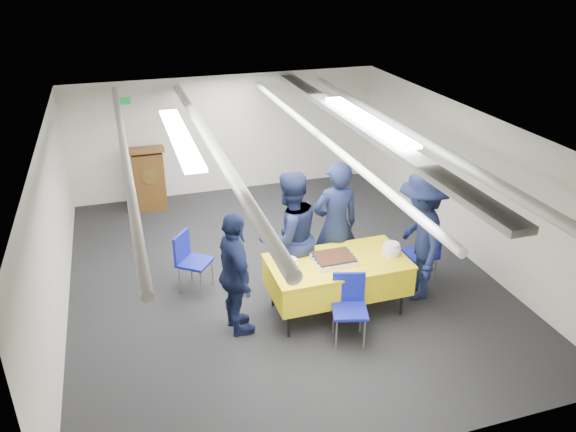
{
  "coord_description": "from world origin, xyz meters",
  "views": [
    {
      "loc": [
        -2.05,
        -6.94,
        4.42
      ],
      "look_at": [
        0.07,
        -0.2,
        1.05
      ],
      "focal_mm": 35.0,
      "sensor_mm": 36.0,
      "label": 1
    }
  ],
  "objects_px": {
    "serving_table": "(337,274)",
    "sailor_b": "(289,237)",
    "podium": "(149,177)",
    "sailor_d": "(420,237)",
    "sailor_a": "(335,226)",
    "chair_right": "(426,248)",
    "sailor_c": "(235,275)",
    "chair_near": "(349,301)",
    "chair_left": "(189,256)",
    "sheet_cake": "(334,259)"
  },
  "relations": [
    {
      "from": "chair_right",
      "to": "sailor_d",
      "type": "relative_size",
      "value": 0.48
    },
    {
      "from": "chair_near",
      "to": "sailor_b",
      "type": "distance_m",
      "value": 1.24
    },
    {
      "from": "serving_table",
      "to": "sailor_b",
      "type": "height_order",
      "value": "sailor_b"
    },
    {
      "from": "podium",
      "to": "sailor_a",
      "type": "height_order",
      "value": "sailor_a"
    },
    {
      "from": "serving_table",
      "to": "sailor_c",
      "type": "bearing_deg",
      "value": -178.76
    },
    {
      "from": "sheet_cake",
      "to": "chair_near",
      "type": "relative_size",
      "value": 0.61
    },
    {
      "from": "sailor_d",
      "to": "sailor_c",
      "type": "bearing_deg",
      "value": -73.97
    },
    {
      "from": "chair_near",
      "to": "chair_left",
      "type": "relative_size",
      "value": 1.0
    },
    {
      "from": "serving_table",
      "to": "podium",
      "type": "xyz_separation_m",
      "value": [
        -2.06,
        4.16,
        0.05
      ]
    },
    {
      "from": "chair_left",
      "to": "sailor_c",
      "type": "height_order",
      "value": "sailor_c"
    },
    {
      "from": "sailor_a",
      "to": "chair_right",
      "type": "bearing_deg",
      "value": 165.18
    },
    {
      "from": "chair_left",
      "to": "sailor_c",
      "type": "distance_m",
      "value": 1.26
    },
    {
      "from": "serving_table",
      "to": "sailor_b",
      "type": "bearing_deg",
      "value": 133.89
    },
    {
      "from": "sailor_a",
      "to": "sailor_b",
      "type": "xyz_separation_m",
      "value": [
        -0.7,
        -0.11,
        -0.01
      ]
    },
    {
      "from": "chair_right",
      "to": "chair_left",
      "type": "relative_size",
      "value": 1.0
    },
    {
      "from": "chair_right",
      "to": "sailor_a",
      "type": "height_order",
      "value": "sailor_a"
    },
    {
      "from": "chair_left",
      "to": "chair_right",
      "type": "bearing_deg",
      "value": -13.38
    },
    {
      "from": "podium",
      "to": "chair_near",
      "type": "bearing_deg",
      "value": -67.25
    },
    {
      "from": "chair_near",
      "to": "chair_left",
      "type": "xyz_separation_m",
      "value": [
        -1.7,
        1.7,
        0.0
      ]
    },
    {
      "from": "sailor_c",
      "to": "sailor_d",
      "type": "xyz_separation_m",
      "value": [
        2.57,
        0.06,
        0.09
      ]
    },
    {
      "from": "serving_table",
      "to": "chair_near",
      "type": "relative_size",
      "value": 2.08
    },
    {
      "from": "sheet_cake",
      "to": "sailor_c",
      "type": "height_order",
      "value": "sailor_c"
    },
    {
      "from": "sailor_d",
      "to": "chair_near",
      "type": "bearing_deg",
      "value": -49.96
    },
    {
      "from": "sailor_a",
      "to": "chair_left",
      "type": "bearing_deg",
      "value": -16.88
    },
    {
      "from": "sailor_b",
      "to": "chair_right",
      "type": "bearing_deg",
      "value": 158.71
    },
    {
      "from": "sailor_b",
      "to": "sailor_d",
      "type": "relative_size",
      "value": 1.02
    },
    {
      "from": "sailor_a",
      "to": "serving_table",
      "type": "bearing_deg",
      "value": 69.01
    },
    {
      "from": "chair_right",
      "to": "sailor_c",
      "type": "relative_size",
      "value": 0.53
    },
    {
      "from": "serving_table",
      "to": "podium",
      "type": "bearing_deg",
      "value": 116.38
    },
    {
      "from": "serving_table",
      "to": "podium",
      "type": "relative_size",
      "value": 1.44
    },
    {
      "from": "sailor_b",
      "to": "sailor_c",
      "type": "xyz_separation_m",
      "value": [
        -0.87,
        -0.55,
        -0.11
      ]
    },
    {
      "from": "chair_near",
      "to": "sailor_b",
      "type": "relative_size",
      "value": 0.47
    },
    {
      "from": "serving_table",
      "to": "sailor_d",
      "type": "xyz_separation_m",
      "value": [
        1.2,
        0.03,
        0.36
      ]
    },
    {
      "from": "sheet_cake",
      "to": "sailor_d",
      "type": "distance_m",
      "value": 1.27
    },
    {
      "from": "serving_table",
      "to": "podium",
      "type": "height_order",
      "value": "podium"
    },
    {
      "from": "serving_table",
      "to": "chair_left",
      "type": "height_order",
      "value": "chair_left"
    },
    {
      "from": "chair_left",
      "to": "sailor_a",
      "type": "relative_size",
      "value": 0.46
    },
    {
      "from": "podium",
      "to": "sailor_b",
      "type": "relative_size",
      "value": 0.67
    },
    {
      "from": "serving_table",
      "to": "chair_near",
      "type": "xyz_separation_m",
      "value": [
        -0.08,
        -0.58,
        -0.03
      ]
    },
    {
      "from": "chair_near",
      "to": "sailor_c",
      "type": "relative_size",
      "value": 0.53
    },
    {
      "from": "podium",
      "to": "sailor_b",
      "type": "height_order",
      "value": "sailor_b"
    },
    {
      "from": "sailor_a",
      "to": "sailor_c",
      "type": "relative_size",
      "value": 1.15
    },
    {
      "from": "podium",
      "to": "sailor_c",
      "type": "bearing_deg",
      "value": -80.49
    },
    {
      "from": "sailor_a",
      "to": "sailor_c",
      "type": "distance_m",
      "value": 1.7
    },
    {
      "from": "sheet_cake",
      "to": "sailor_b",
      "type": "height_order",
      "value": "sailor_b"
    },
    {
      "from": "serving_table",
      "to": "chair_near",
      "type": "height_order",
      "value": "chair_near"
    },
    {
      "from": "sailor_a",
      "to": "podium",
      "type": "bearing_deg",
      "value": -60.0
    },
    {
      "from": "podium",
      "to": "sailor_d",
      "type": "bearing_deg",
      "value": -51.64
    },
    {
      "from": "sailor_c",
      "to": "serving_table",
      "type": "bearing_deg",
      "value": -93.85
    },
    {
      "from": "chair_right",
      "to": "sailor_c",
      "type": "height_order",
      "value": "sailor_c"
    }
  ]
}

